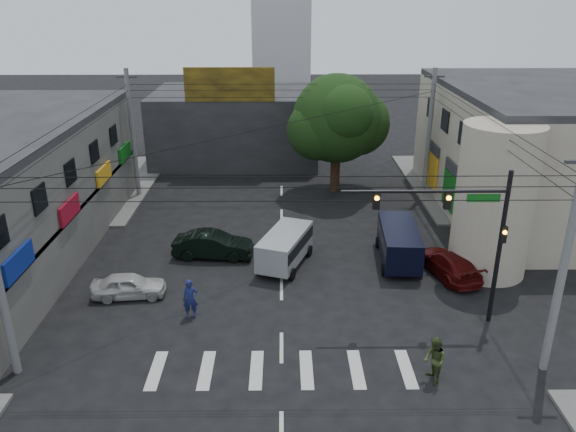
{
  "coord_description": "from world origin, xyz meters",
  "views": [
    {
      "loc": [
        0.07,
        -22.98,
        14.09
      ],
      "look_at": [
        0.35,
        4.0,
        3.2
      ],
      "focal_mm": 35.0,
      "sensor_mm": 36.0,
      "label": 1
    }
  ],
  "objects_px": {
    "street_tree": "(337,119)",
    "silver_minivan": "(285,249)",
    "utility_pole_near_right": "(564,266)",
    "utility_pole_far_left": "(133,135)",
    "dark_sedan": "(213,245)",
    "traffic_officer": "(190,299)",
    "traffic_gantry": "(464,224)",
    "navy_van": "(399,245)",
    "pedestrian_olive": "(434,360)",
    "utility_pole_far_right": "(429,134)",
    "maroon_sedan": "(449,264)",
    "white_compact": "(129,286)"
  },
  "relations": [
    {
      "from": "white_compact",
      "to": "maroon_sedan",
      "type": "bearing_deg",
      "value": -88.18
    },
    {
      "from": "traffic_gantry",
      "to": "maroon_sedan",
      "type": "distance_m",
      "value": 6.19
    },
    {
      "from": "traffic_officer",
      "to": "traffic_gantry",
      "type": "bearing_deg",
      "value": -11.96
    },
    {
      "from": "navy_van",
      "to": "traffic_officer",
      "type": "bearing_deg",
      "value": 122.02
    },
    {
      "from": "utility_pole_near_right",
      "to": "maroon_sedan",
      "type": "relative_size",
      "value": 1.89
    },
    {
      "from": "traffic_gantry",
      "to": "pedestrian_olive",
      "type": "height_order",
      "value": "traffic_gantry"
    },
    {
      "from": "traffic_gantry",
      "to": "utility_pole_far_left",
      "type": "height_order",
      "value": "utility_pole_far_left"
    },
    {
      "from": "utility_pole_near_right",
      "to": "utility_pole_far_left",
      "type": "bearing_deg",
      "value": 135.69
    },
    {
      "from": "utility_pole_near_right",
      "to": "pedestrian_olive",
      "type": "relative_size",
      "value": 4.76
    },
    {
      "from": "street_tree",
      "to": "traffic_gantry",
      "type": "distance_m",
      "value": 18.42
    },
    {
      "from": "utility_pole_far_left",
      "to": "traffic_officer",
      "type": "bearing_deg",
      "value": -69.08
    },
    {
      "from": "traffic_officer",
      "to": "pedestrian_olive",
      "type": "height_order",
      "value": "pedestrian_olive"
    },
    {
      "from": "street_tree",
      "to": "dark_sedan",
      "type": "relative_size",
      "value": 1.9
    },
    {
      "from": "traffic_officer",
      "to": "white_compact",
      "type": "bearing_deg",
      "value": 140.41
    },
    {
      "from": "traffic_gantry",
      "to": "white_compact",
      "type": "bearing_deg",
      "value": 171.21
    },
    {
      "from": "utility_pole_far_left",
      "to": "pedestrian_olive",
      "type": "distance_m",
      "value": 27.06
    },
    {
      "from": "utility_pole_near_right",
      "to": "utility_pole_far_left",
      "type": "xyz_separation_m",
      "value": [
        -21.0,
        20.5,
        0.0
      ]
    },
    {
      "from": "utility_pole_far_left",
      "to": "navy_van",
      "type": "distance_m",
      "value": 20.5
    },
    {
      "from": "street_tree",
      "to": "silver_minivan",
      "type": "xyz_separation_m",
      "value": [
        -3.81,
        -12.25,
        -4.53
      ]
    },
    {
      "from": "street_tree",
      "to": "utility_pole_near_right",
      "type": "xyz_separation_m",
      "value": [
        6.5,
        -21.5,
        -0.87
      ]
    },
    {
      "from": "utility_pole_near_right",
      "to": "pedestrian_olive",
      "type": "bearing_deg",
      "value": -170.65
    },
    {
      "from": "silver_minivan",
      "to": "navy_van",
      "type": "distance_m",
      "value": 6.32
    },
    {
      "from": "silver_minivan",
      "to": "navy_van",
      "type": "xyz_separation_m",
      "value": [
        6.3,
        0.37,
        0.07
      ]
    },
    {
      "from": "traffic_gantry",
      "to": "dark_sedan",
      "type": "height_order",
      "value": "traffic_gantry"
    },
    {
      "from": "traffic_gantry",
      "to": "navy_van",
      "type": "height_order",
      "value": "traffic_gantry"
    },
    {
      "from": "utility_pole_near_right",
      "to": "white_compact",
      "type": "xyz_separation_m",
      "value": [
        -18.0,
        5.87,
        -3.99
      ]
    },
    {
      "from": "street_tree",
      "to": "silver_minivan",
      "type": "distance_m",
      "value": 13.61
    },
    {
      "from": "utility_pole_near_right",
      "to": "dark_sedan",
      "type": "distance_m",
      "value": 18.08
    },
    {
      "from": "maroon_sedan",
      "to": "silver_minivan",
      "type": "distance_m",
      "value": 8.76
    },
    {
      "from": "dark_sedan",
      "to": "silver_minivan",
      "type": "bearing_deg",
      "value": -99.58
    },
    {
      "from": "traffic_gantry",
      "to": "utility_pole_far_left",
      "type": "bearing_deg",
      "value": 137.14
    },
    {
      "from": "utility_pole_far_left",
      "to": "white_compact",
      "type": "height_order",
      "value": "utility_pole_far_left"
    },
    {
      "from": "utility_pole_near_right",
      "to": "traffic_gantry",
      "type": "bearing_deg",
      "value": 127.42
    },
    {
      "from": "white_compact",
      "to": "utility_pole_far_right",
      "type": "bearing_deg",
      "value": -56.36
    },
    {
      "from": "traffic_gantry",
      "to": "utility_pole_far_right",
      "type": "xyz_separation_m",
      "value": [
        2.68,
        17.0,
        -0.23
      ]
    },
    {
      "from": "dark_sedan",
      "to": "traffic_officer",
      "type": "xyz_separation_m",
      "value": [
        -0.32,
        -6.32,
        0.21
      ]
    },
    {
      "from": "utility_pole_near_right",
      "to": "navy_van",
      "type": "height_order",
      "value": "utility_pole_near_right"
    },
    {
      "from": "utility_pole_near_right",
      "to": "white_compact",
      "type": "bearing_deg",
      "value": 161.95
    },
    {
      "from": "utility_pole_far_right",
      "to": "pedestrian_olive",
      "type": "bearing_deg",
      "value": -102.36
    },
    {
      "from": "pedestrian_olive",
      "to": "utility_pole_far_left",
      "type": "bearing_deg",
      "value": -151.21
    },
    {
      "from": "utility_pole_far_right",
      "to": "navy_van",
      "type": "bearing_deg",
      "value": -110.2
    },
    {
      "from": "navy_van",
      "to": "silver_minivan",
      "type": "bearing_deg",
      "value": 97.45
    },
    {
      "from": "silver_minivan",
      "to": "traffic_officer",
      "type": "xyz_separation_m",
      "value": [
        -4.37,
        -5.29,
        0.0
      ]
    },
    {
      "from": "maroon_sedan",
      "to": "traffic_officer",
      "type": "distance_m",
      "value": 13.63
    },
    {
      "from": "pedestrian_olive",
      "to": "utility_pole_far_right",
      "type": "bearing_deg",
      "value": 158.9
    },
    {
      "from": "dark_sedan",
      "to": "silver_minivan",
      "type": "height_order",
      "value": "silver_minivan"
    },
    {
      "from": "utility_pole_near_right",
      "to": "silver_minivan",
      "type": "relative_size",
      "value": 1.93
    },
    {
      "from": "traffic_gantry",
      "to": "utility_pole_far_left",
      "type": "distance_m",
      "value": 25.0
    },
    {
      "from": "navy_van",
      "to": "utility_pole_near_right",
      "type": "bearing_deg",
      "value": -153.31
    },
    {
      "from": "utility_pole_far_right",
      "to": "maroon_sedan",
      "type": "distance_m",
      "value": 13.25
    }
  ]
}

